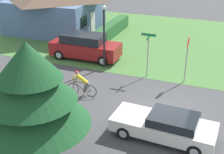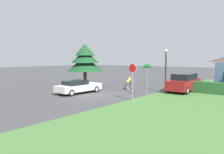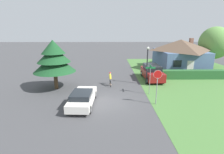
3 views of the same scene
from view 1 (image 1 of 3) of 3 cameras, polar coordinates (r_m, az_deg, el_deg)
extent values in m
plane|color=#424244|center=(16.14, 9.20, -6.55)|extent=(140.00, 140.00, 0.00)
cube|color=#477538|center=(27.40, 6.59, 7.07)|extent=(16.00, 36.00, 0.01)
cube|color=slate|center=(29.69, -10.38, 11.16)|extent=(6.57, 7.61, 2.94)
cube|color=silver|center=(28.12, -3.54, 9.76)|extent=(0.90, 0.08, 2.00)
cube|color=black|center=(26.39, -5.16, 10.08)|extent=(1.10, 0.08, 0.90)
cube|color=#285B2D|center=(26.87, -0.98, 8.09)|extent=(8.89, 0.90, 1.10)
cube|color=silver|center=(14.08, 9.32, -8.96)|extent=(1.97, 4.62, 0.59)
cube|color=black|center=(13.74, 11.17, -7.62)|extent=(1.64, 2.13, 0.39)
cylinder|color=black|center=(13.99, 2.17, -10.15)|extent=(0.26, 0.62, 0.61)
cylinder|color=#ADADB2|center=(13.99, 2.17, -10.15)|extent=(0.26, 0.36, 0.35)
cylinder|color=black|center=(15.22, 4.42, -7.03)|extent=(0.26, 0.62, 0.61)
cylinder|color=#ADADB2|center=(15.22, 4.42, -7.03)|extent=(0.26, 0.36, 0.35)
cylinder|color=black|center=(13.39, 14.83, -12.94)|extent=(0.26, 0.62, 0.61)
cylinder|color=#ADADB2|center=(13.39, 14.83, -12.94)|extent=(0.26, 0.36, 0.35)
cylinder|color=black|center=(14.67, 15.97, -9.40)|extent=(0.26, 0.62, 0.61)
cylinder|color=#ADADB2|center=(14.67, 15.97, -9.40)|extent=(0.26, 0.36, 0.35)
torus|color=black|center=(17.37, -3.91, -2.60)|extent=(0.09, 0.70, 0.70)
torus|color=black|center=(17.75, -7.13, -2.11)|extent=(0.09, 0.70, 0.70)
cylinder|color=black|center=(17.39, -4.75, -2.04)|extent=(0.05, 0.19, 0.54)
cylinder|color=black|center=(17.51, -5.95, -1.75)|extent=(0.08, 0.67, 0.63)
cylinder|color=black|center=(17.37, -5.76, -1.00)|extent=(0.09, 0.79, 0.11)
cylinder|color=black|center=(17.45, -4.43, -2.69)|extent=(0.06, 0.35, 0.15)
cylinder|color=black|center=(17.31, -4.23, -1.95)|extent=(0.05, 0.22, 0.43)
cylinder|color=black|center=(17.63, -7.05, -1.42)|extent=(0.04, 0.12, 0.49)
cylinder|color=black|center=(17.50, -6.96, -0.72)|extent=(0.44, 0.05, 0.02)
ellipsoid|color=black|center=(17.24, -4.55, -1.23)|extent=(0.09, 0.21, 0.05)
cylinder|color=slate|center=(17.31, -4.52, -1.73)|extent=(0.13, 0.26, 0.45)
cylinder|color=slate|center=(17.41, -4.99, -1.88)|extent=(0.13, 0.26, 0.60)
cylinder|color=beige|center=(17.49, -4.71, -2.73)|extent=(0.08, 0.08, 0.30)
cylinder|color=beige|center=(17.64, -5.10, -2.84)|extent=(0.17, 0.08, 0.21)
cylinder|color=yellow|center=(17.24, -5.49, -0.39)|extent=(0.27, 0.73, 0.58)
cylinder|color=yellow|center=(17.33, -6.28, -0.30)|extent=(0.09, 0.26, 0.36)
cylinder|color=yellow|center=(17.45, -7.10, -0.16)|extent=(0.09, 0.26, 0.36)
sphere|color=beige|center=(17.21, -6.45, 0.75)|extent=(0.19, 0.19, 0.19)
ellipsoid|color=red|center=(17.19, -6.46, 0.90)|extent=(0.22, 0.18, 0.12)
cube|color=maroon|center=(22.56, -4.85, 5.18)|extent=(2.03, 5.00, 0.94)
cube|color=black|center=(22.37, -5.28, 7.09)|extent=(1.76, 3.03, 0.61)
cylinder|color=black|center=(22.72, -9.59, 4.03)|extent=(0.29, 0.73, 0.73)
cylinder|color=#ADADB2|center=(22.72, -9.59, 4.03)|extent=(0.30, 0.43, 0.42)
cylinder|color=black|center=(24.12, -7.62, 5.40)|extent=(0.29, 0.73, 0.73)
cylinder|color=#ADADB2|center=(24.12, -7.62, 5.40)|extent=(0.30, 0.43, 0.42)
cylinder|color=black|center=(21.33, -1.65, 2.97)|extent=(0.29, 0.73, 0.73)
cylinder|color=#ADADB2|center=(21.33, -1.65, 2.97)|extent=(0.30, 0.43, 0.42)
cylinder|color=black|center=(22.81, -0.06, 4.48)|extent=(0.29, 0.73, 0.73)
cylinder|color=#ADADB2|center=(22.81, -0.06, 4.48)|extent=(0.30, 0.43, 0.42)
cylinder|color=gray|center=(19.18, 13.34, 2.20)|extent=(0.07, 0.07, 2.30)
cylinder|color=red|center=(18.69, 13.77, 6.25)|extent=(0.67, 0.04, 0.67)
cylinder|color=silver|center=(18.69, 13.77, 6.25)|extent=(0.71, 0.03, 0.71)
cylinder|color=black|center=(20.46, -1.45, 6.82)|extent=(0.13, 0.13, 3.96)
sphere|color=white|center=(19.91, -1.52, 12.60)|extent=(0.29, 0.29, 0.29)
cone|color=black|center=(19.88, -1.52, 13.01)|extent=(0.17, 0.17, 0.12)
cylinder|color=gray|center=(19.50, 6.51, 3.50)|extent=(0.06, 0.06, 2.53)
cube|color=#197238|center=(19.05, 6.71, 7.21)|extent=(0.90, 0.03, 0.16)
cube|color=#197238|center=(19.01, 6.73, 7.67)|extent=(0.03, 0.90, 0.16)
cylinder|color=#4C3823|center=(12.68, -13.46, -11.72)|extent=(0.39, 0.39, 1.83)
cone|color=#194723|center=(11.71, -14.33, -4.56)|extent=(4.25, 4.25, 1.80)
cone|color=#194723|center=(11.31, -14.80, -0.67)|extent=(3.31, 3.31, 1.58)
cone|color=#194723|center=(11.02, -15.23, 2.91)|extent=(2.38, 2.38, 1.37)
cylinder|color=#4C3823|center=(35.66, -7.37, 12.73)|extent=(0.35, 0.35, 1.84)
camera|label=2|loc=(30.04, 45.31, 8.05)|focal=35.00mm
camera|label=3|loc=(17.98, 60.42, 5.31)|focal=28.00mm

